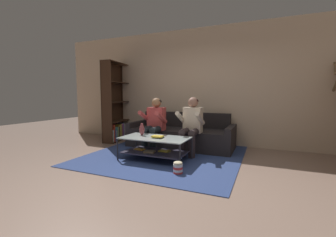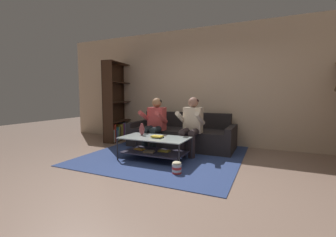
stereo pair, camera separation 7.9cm
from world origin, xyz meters
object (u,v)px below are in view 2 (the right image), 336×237
coffee_table (155,145)px  vase (142,130)px  person_seated_left (155,122)px  couch (181,135)px  bookshelf (116,113)px  popcorn_tub (177,168)px  person_seated_right (191,123)px  book_stack (157,137)px

coffee_table → vase: 0.44m
person_seated_left → couch: bearing=52.3°
person_seated_left → bookshelf: (-1.51, 0.61, 0.12)m
person_seated_left → bookshelf: bearing=158.1°
couch → bookshelf: 2.00m
coffee_table → popcorn_tub: coffee_table is taller
bookshelf → person_seated_right: bearing=-14.3°
vase → bookshelf: bookshelf is taller
person_seated_left → person_seated_right: (0.86, 0.00, 0.01)m
coffee_table → vase: vase is taller
coffee_table → book_stack: bearing=-22.3°
person_seated_left → coffee_table: bearing=-62.2°
couch → person_seated_right: size_ratio=2.07×
person_seated_right → popcorn_tub: person_seated_right is taller
coffee_table → popcorn_tub: 0.89m
couch → coffee_table: (-0.08, -1.23, 0.01)m
couch → bookshelf: bookshelf is taller
person_seated_right → bookshelf: (-2.37, 0.60, 0.11)m
person_seated_left → book_stack: 0.84m
person_seated_right → vase: 1.02m
vase → book_stack: vase is taller
vase → person_seated_left: bearing=91.6°
bookshelf → couch: bearing=-1.5°
person_seated_left → popcorn_tub: person_seated_left is taller
person_seated_left → popcorn_tub: 1.68m
person_seated_right → book_stack: (-0.43, -0.70, -0.19)m
vase → book_stack: (0.41, -0.13, -0.09)m
book_stack → coffee_table: bearing=157.7°
coffee_table → bookshelf: bookshelf is taller
person_seated_left → vase: size_ratio=4.90×
book_stack → popcorn_tub: 0.87m
popcorn_tub → coffee_table: bearing=141.2°
vase → popcorn_tub: size_ratio=1.19×
vase → popcorn_tub: vase is taller
couch → coffee_table: 1.23m
person_seated_left → person_seated_right: person_seated_right is taller
vase → popcorn_tub: 1.28m
person_seated_left → coffee_table: 0.84m
person_seated_right → book_stack: 0.85m
couch → bookshelf: size_ratio=1.17×
person_seated_left → vase: (0.02, -0.57, -0.09)m
person_seated_left → person_seated_right: 0.86m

